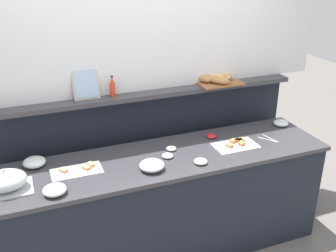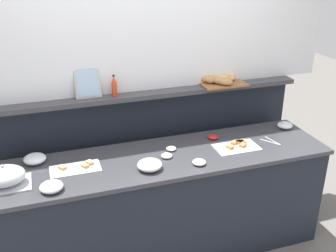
{
  "view_description": "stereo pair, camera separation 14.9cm",
  "coord_description": "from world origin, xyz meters",
  "px_view_note": "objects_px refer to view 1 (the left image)",
  "views": [
    {
      "loc": [
        -0.97,
        -2.59,
        2.42
      ],
      "look_at": [
        0.08,
        0.1,
        1.14
      ],
      "focal_mm": 42.38,
      "sensor_mm": 36.0,
      "label": 1
    },
    {
      "loc": [
        -0.83,
        -2.64,
        2.42
      ],
      "look_at": [
        0.08,
        0.1,
        1.14
      ],
      "focal_mm": 42.38,
      "sensor_mm": 36.0,
      "label": 2
    }
  ],
  "objects_px": {
    "condiment_bowl_red": "(168,156)",
    "hot_sauce_bottle": "(112,87)",
    "sandwich_platter_side": "(77,170)",
    "glass_bowl_extra": "(34,162)",
    "glass_bowl_medium": "(152,166)",
    "glass_bowl_large": "(281,123)",
    "glass_bowl_small": "(55,190)",
    "condiment_bowl_cream": "(171,148)",
    "bread_basket": "(218,79)",
    "serving_cloche": "(5,181)",
    "framed_picture": "(86,84)",
    "condiment_bowl_teal": "(211,136)",
    "sandwich_platter_front": "(236,145)",
    "condiment_bowl_dark": "(201,161)",
    "serving_tongs": "(270,139)"
  },
  "relations": [
    {
      "from": "condiment_bowl_teal",
      "to": "bread_basket",
      "type": "height_order",
      "value": "bread_basket"
    },
    {
      "from": "serving_tongs",
      "to": "hot_sauce_bottle",
      "type": "xyz_separation_m",
      "value": [
        -1.23,
        0.51,
        0.46
      ]
    },
    {
      "from": "bread_basket",
      "to": "hot_sauce_bottle",
      "type": "bearing_deg",
      "value": -180.0
    },
    {
      "from": "glass_bowl_medium",
      "to": "condiment_bowl_red",
      "type": "xyz_separation_m",
      "value": [
        0.18,
        0.13,
        -0.02
      ]
    },
    {
      "from": "condiment_bowl_red",
      "to": "hot_sauce_bottle",
      "type": "bearing_deg",
      "value": 121.83
    },
    {
      "from": "glass_bowl_extra",
      "to": "condiment_bowl_dark",
      "type": "distance_m",
      "value": 1.26
    },
    {
      "from": "framed_picture",
      "to": "glass_bowl_extra",
      "type": "bearing_deg",
      "value": -151.3
    },
    {
      "from": "sandwich_platter_front",
      "to": "framed_picture",
      "type": "bearing_deg",
      "value": 155.1
    },
    {
      "from": "glass_bowl_medium",
      "to": "framed_picture",
      "type": "distance_m",
      "value": 0.86
    },
    {
      "from": "sandwich_platter_front",
      "to": "bread_basket",
      "type": "relative_size",
      "value": 0.88
    },
    {
      "from": "glass_bowl_large",
      "to": "glass_bowl_small",
      "type": "relative_size",
      "value": 0.87
    },
    {
      "from": "condiment_bowl_dark",
      "to": "condiment_bowl_cream",
      "type": "relative_size",
      "value": 1.26
    },
    {
      "from": "glass_bowl_extra",
      "to": "condiment_bowl_cream",
      "type": "bearing_deg",
      "value": -7.16
    },
    {
      "from": "condiment_bowl_dark",
      "to": "hot_sauce_bottle",
      "type": "height_order",
      "value": "hot_sauce_bottle"
    },
    {
      "from": "glass_bowl_large",
      "to": "condiment_bowl_teal",
      "type": "height_order",
      "value": "glass_bowl_large"
    },
    {
      "from": "sandwich_platter_front",
      "to": "condiment_bowl_dark",
      "type": "bearing_deg",
      "value": -157.97
    },
    {
      "from": "sandwich_platter_side",
      "to": "serving_cloche",
      "type": "bearing_deg",
      "value": -170.36
    },
    {
      "from": "glass_bowl_medium",
      "to": "condiment_bowl_cream",
      "type": "xyz_separation_m",
      "value": [
        0.25,
        0.24,
        -0.02
      ]
    },
    {
      "from": "sandwich_platter_side",
      "to": "glass_bowl_extra",
      "type": "height_order",
      "value": "glass_bowl_extra"
    },
    {
      "from": "glass_bowl_extra",
      "to": "bread_basket",
      "type": "bearing_deg",
      "value": 8.18
    },
    {
      "from": "bread_basket",
      "to": "sandwich_platter_front",
      "type": "bearing_deg",
      "value": -97.42
    },
    {
      "from": "bread_basket",
      "to": "condiment_bowl_teal",
      "type": "bearing_deg",
      "value": -123.73
    },
    {
      "from": "glass_bowl_medium",
      "to": "condiment_bowl_cream",
      "type": "relative_size",
      "value": 2.26
    },
    {
      "from": "condiment_bowl_teal",
      "to": "condiment_bowl_cream",
      "type": "height_order",
      "value": "condiment_bowl_teal"
    },
    {
      "from": "hot_sauce_bottle",
      "to": "framed_picture",
      "type": "relative_size",
      "value": 0.7
    },
    {
      "from": "sandwich_platter_side",
      "to": "glass_bowl_large",
      "type": "height_order",
      "value": "glass_bowl_large"
    },
    {
      "from": "glass_bowl_large",
      "to": "serving_tongs",
      "type": "bearing_deg",
      "value": -140.92
    },
    {
      "from": "glass_bowl_extra",
      "to": "sandwich_platter_side",
      "type": "bearing_deg",
      "value": -34.75
    },
    {
      "from": "hot_sauce_bottle",
      "to": "framed_picture",
      "type": "xyz_separation_m",
      "value": [
        -0.21,
        0.02,
        0.05
      ]
    },
    {
      "from": "condiment_bowl_cream",
      "to": "glass_bowl_large",
      "type": "bearing_deg",
      "value": 4.44
    },
    {
      "from": "glass_bowl_medium",
      "to": "framed_picture",
      "type": "xyz_separation_m",
      "value": [
        -0.33,
        0.64,
        0.48
      ]
    },
    {
      "from": "serving_cloche",
      "to": "framed_picture",
      "type": "bearing_deg",
      "value": 38.66
    },
    {
      "from": "hot_sauce_bottle",
      "to": "condiment_bowl_red",
      "type": "bearing_deg",
      "value": -58.17
    },
    {
      "from": "glass_bowl_large",
      "to": "bread_basket",
      "type": "height_order",
      "value": "bread_basket"
    },
    {
      "from": "sandwich_platter_side",
      "to": "glass_bowl_medium",
      "type": "xyz_separation_m",
      "value": [
        0.52,
        -0.18,
        0.03
      ]
    },
    {
      "from": "glass_bowl_small",
      "to": "glass_bowl_extra",
      "type": "height_order",
      "value": "glass_bowl_extra"
    },
    {
      "from": "sandwich_platter_front",
      "to": "serving_cloche",
      "type": "relative_size",
      "value": 1.07
    },
    {
      "from": "glass_bowl_extra",
      "to": "condiment_bowl_cream",
      "type": "xyz_separation_m",
      "value": [
        1.06,
        -0.13,
        -0.02
      ]
    },
    {
      "from": "serving_tongs",
      "to": "glass_bowl_large",
      "type": "bearing_deg",
      "value": 39.08
    },
    {
      "from": "sandwich_platter_side",
      "to": "hot_sauce_bottle",
      "type": "distance_m",
      "value": 0.75
    },
    {
      "from": "condiment_bowl_cream",
      "to": "serving_tongs",
      "type": "bearing_deg",
      "value": -8.85
    },
    {
      "from": "glass_bowl_medium",
      "to": "condiment_bowl_dark",
      "type": "height_order",
      "value": "glass_bowl_medium"
    },
    {
      "from": "glass_bowl_large",
      "to": "framed_picture",
      "type": "height_order",
      "value": "framed_picture"
    },
    {
      "from": "glass_bowl_small",
      "to": "glass_bowl_extra",
      "type": "xyz_separation_m",
      "value": [
        -0.1,
        0.44,
        0.0
      ]
    },
    {
      "from": "sandwich_platter_side",
      "to": "glass_bowl_extra",
      "type": "relative_size",
      "value": 2.17
    },
    {
      "from": "hot_sauce_bottle",
      "to": "sandwich_platter_side",
      "type": "bearing_deg",
      "value": -132.53
    },
    {
      "from": "glass_bowl_small",
      "to": "framed_picture",
      "type": "distance_m",
      "value": 0.94
    },
    {
      "from": "condiment_bowl_teal",
      "to": "sandwich_platter_side",
      "type": "bearing_deg",
      "value": -172.41
    },
    {
      "from": "glass_bowl_extra",
      "to": "hot_sauce_bottle",
      "type": "xyz_separation_m",
      "value": [
        0.69,
        0.24,
        0.44
      ]
    },
    {
      "from": "sandwich_platter_front",
      "to": "condiment_bowl_dark",
      "type": "distance_m",
      "value": 0.44
    }
  ]
}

